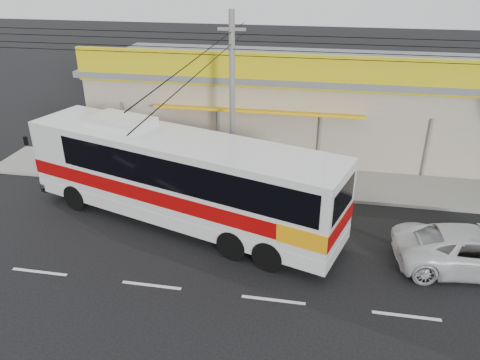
# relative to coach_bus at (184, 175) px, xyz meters

# --- Properties ---
(ground) EXTENTS (120.00, 120.00, 0.00)m
(ground) POSITION_rel_coach_bus_xyz_m (3.99, -1.51, -2.13)
(ground) COLOR black
(ground) RESTS_ON ground
(sidewalk) EXTENTS (30.00, 3.20, 0.15)m
(sidewalk) POSITION_rel_coach_bus_xyz_m (3.99, 4.49, -2.06)
(sidewalk) COLOR gray
(sidewalk) RESTS_ON ground
(lane_markings) EXTENTS (50.00, 0.12, 0.01)m
(lane_markings) POSITION_rel_coach_bus_xyz_m (3.99, -4.01, -2.13)
(lane_markings) COLOR silver
(lane_markings) RESTS_ON ground
(storefront_building) EXTENTS (22.60, 9.20, 5.70)m
(storefront_building) POSITION_rel_coach_bus_xyz_m (3.98, 10.03, 0.17)
(storefront_building) COLOR #A79A87
(storefront_building) RESTS_ON ground
(coach_bus) EXTENTS (13.13, 6.59, 3.98)m
(coach_bus) POSITION_rel_coach_bus_xyz_m (0.00, 0.00, 0.00)
(coach_bus) COLOR silver
(coach_bus) RESTS_ON ground
(motorbike_red) EXTENTS (2.16, 1.19, 1.07)m
(motorbike_red) POSITION_rel_coach_bus_xyz_m (-5.19, 3.60, -1.44)
(motorbike_red) COLOR maroon
(motorbike_red) RESTS_ON sidewalk
(motorbike_dark) EXTENTS (1.54, 0.63, 0.90)m
(motorbike_dark) POSITION_rel_coach_bus_xyz_m (-1.39, 4.88, -1.53)
(motorbike_dark) COLOR black
(motorbike_dark) RESTS_ON sidewalk
(white_car) EXTENTS (5.40, 2.82, 1.45)m
(white_car) POSITION_rel_coach_bus_xyz_m (10.43, -1.13, -1.41)
(white_car) COLOR silver
(white_car) RESTS_ON ground
(utility_pole) EXTENTS (34.00, 14.00, 7.78)m
(utility_pole) POSITION_rel_coach_bus_xyz_m (1.14, 3.89, 4.28)
(utility_pole) COLOR #5E5D5B
(utility_pole) RESTS_ON ground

